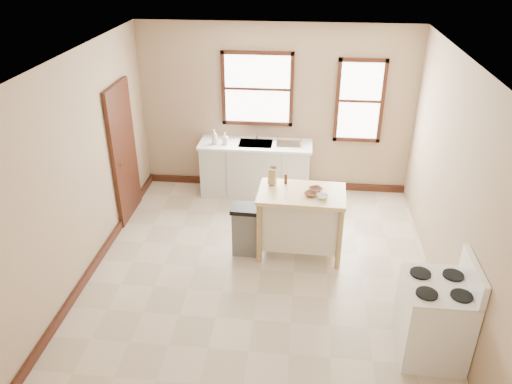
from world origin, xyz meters
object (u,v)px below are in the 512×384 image
Objects in this scene: soap_bottle_b at (225,139)px; kitchen_island at (300,223)px; bowl_a at (311,194)px; knife_block at (273,177)px; bowl_b at (316,189)px; bowl_c at (323,197)px; pepper_grinder at (286,179)px; trash_bin at (245,230)px; gas_stove at (435,309)px; soap_bottle_a at (214,137)px; dish_rack at (289,141)px.

soap_bottle_b reaches higher than kitchen_island.
bowl_a is at bearing -33.31° from kitchen_island.
knife_block reaches higher than soap_bottle_b.
knife_block reaches higher than bowl_b.
bowl_b is at bearing 114.19° from bowl_c.
pepper_grinder is at bearing 137.03° from kitchen_island.
knife_block is at bearing 41.60° from trash_bin.
trash_bin is at bearing 142.49° from gas_stove.
gas_stove reaches higher than bowl_a.
soap_bottle_a is 0.21× the size of gas_stove.
knife_block is 1.33× the size of pepper_grinder.
knife_block is at bearing -49.13° from soap_bottle_a.
bowl_a is 0.15m from bowl_b.
soap_bottle_b is 0.26× the size of trash_bin.
soap_bottle_a is 0.59× the size of dish_rack.
bowl_c is at bearing -41.35° from soap_bottle_a.
soap_bottle_b is at bearing 131.22° from bowl_c.
soap_bottle_b is 0.93× the size of knife_block.
kitchen_island is at bearing -43.75° from soap_bottle_a.
bowl_a is at bearing 128.02° from gas_stove.
kitchen_island is at bearing -45.30° from soap_bottle_b.
bowl_a is 0.23× the size of trash_bin.
knife_block is (1.05, -1.41, 0.00)m from soap_bottle_a.
pepper_grinder reaches higher than kitchen_island.
soap_bottle_b is 1.76m from pepper_grinder.
trash_bin is (-0.75, -0.08, -0.11)m from kitchen_island.
bowl_b reaches higher than kitchen_island.
bowl_b is 0.22m from bowl_c.
soap_bottle_a is 2.25m from kitchen_island.
soap_bottle_a reaches higher than pepper_grinder.
bowl_a is at bearing -44.25° from soap_bottle_b.
knife_block is 0.82m from trash_bin.
dish_rack reaches higher than kitchen_island.
soap_bottle_b is 1.08× the size of bowl_b.
knife_block reaches higher than trash_bin.
pepper_grinder is 0.21× the size of trash_bin.
soap_bottle_b reaches higher than dish_rack.
bowl_c is (0.16, -0.06, 0.00)m from bowl_a.
gas_stove is at bearing -48.89° from kitchen_island.
trash_bin is at bearing -171.83° from kitchen_island.
soap_bottle_a is 4.45m from gas_stove.
soap_bottle_a is 1.23× the size of knife_block.
soap_bottle_a is at bearing 134.54° from bowl_c.
knife_block reaches higher than bowl_c.
soap_bottle_b reaches higher than bowl_c.
soap_bottle_b reaches higher than bowl_a.
knife_block is (0.88, -1.43, 0.03)m from soap_bottle_b.
bowl_b is at bearing 10.40° from trash_bin.
bowl_c is at bearing -15.02° from knife_block.
soap_bottle_b is 2.22m from bowl_a.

